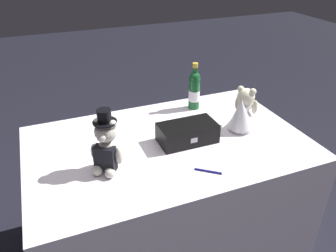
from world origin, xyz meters
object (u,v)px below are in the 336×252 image
gift_case_black (187,133)px  teddy_bear_bride (243,112)px  signing_pen (207,171)px  teddy_bear_groom (107,147)px  champagne_bottle (194,90)px

gift_case_black → teddy_bear_bride: bearing=1.3°
signing_pen → gift_case_black: size_ratio=0.36×
signing_pen → teddy_bear_groom: bearing=155.8°
champagne_bottle → teddy_bear_bride: bearing=-67.9°
teddy_bear_groom → gift_case_black: bearing=11.4°
teddy_bear_groom → champagne_bottle: size_ratio=1.04×
teddy_bear_groom → teddy_bear_bride: 0.80m
signing_pen → gift_case_black: bearing=84.7°
teddy_bear_bride → champagne_bottle: (-0.14, 0.34, 0.02)m
teddy_bear_bride → teddy_bear_groom: bearing=-172.9°
gift_case_black → teddy_bear_groom: bearing=-168.6°
teddy_bear_bride → champagne_bottle: bearing=112.1°
teddy_bear_bride → gift_case_black: bearing=-178.7°
champagne_bottle → gift_case_black: 0.41m
teddy_bear_groom → champagne_bottle: teddy_bear_groom is taller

